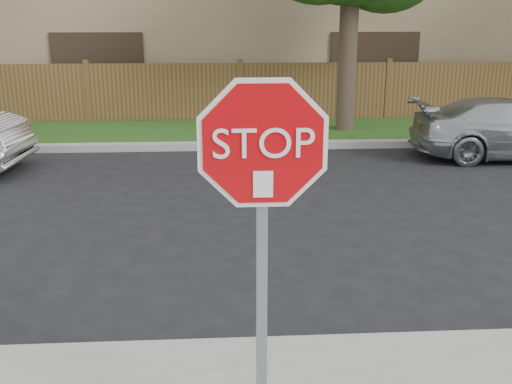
{
  "coord_description": "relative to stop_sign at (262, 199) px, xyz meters",
  "views": [
    {
      "loc": [
        -0.58,
        -4.68,
        2.82
      ],
      "look_at": [
        -0.34,
        -0.9,
        1.7
      ],
      "focal_mm": 42.0,
      "sensor_mm": 36.0,
      "label": 1
    }
  ],
  "objects": [
    {
      "name": "fence",
      "position": [
        0.34,
        12.88,
        -1.03
      ],
      "size": [
        70.0,
        0.12,
        1.6
      ],
      "primitive_type": "cube",
      "color": "#50391C",
      "rests_on": "ground"
    },
    {
      "name": "ground",
      "position": [
        0.34,
        1.48,
        -1.83
      ],
      "size": [
        90.0,
        90.0,
        0.0
      ],
      "primitive_type": "plane",
      "color": "black",
      "rests_on": "ground"
    },
    {
      "name": "grass_strip",
      "position": [
        0.34,
        11.28,
        -1.77
      ],
      "size": [
        70.0,
        3.0,
        0.12
      ],
      "primitive_type": "cube",
      "color": "#1E4714",
      "rests_on": "ground"
    },
    {
      "name": "far_curb",
      "position": [
        0.34,
        9.63,
        -1.75
      ],
      "size": [
        70.0,
        0.3,
        0.15
      ],
      "primitive_type": "cube",
      "color": "gray",
      "rests_on": "ground"
    },
    {
      "name": "stop_sign",
      "position": [
        0.0,
        0.0,
        0.0
      ],
      "size": [
        1.01,
        0.13,
        2.55
      ],
      "color": "gray",
      "rests_on": "sidewalk_near"
    }
  ]
}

